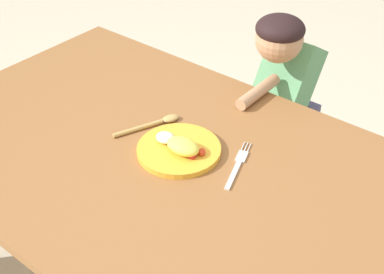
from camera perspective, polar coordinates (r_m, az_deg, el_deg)
The scene contains 5 objects.
dining_table at distance 1.64m, azimuth -4.30°, elevation -4.18°, with size 1.49×0.98×0.68m.
plate at distance 1.55m, azimuth -1.38°, elevation -1.24°, with size 0.25×0.25×0.06m.
fork at distance 1.51m, azimuth 4.93°, elevation -3.05°, with size 0.09×0.21×0.01m.
spoon at distance 1.67m, azimuth -4.05°, elevation 1.47°, with size 0.11×0.21×0.02m.
person at distance 2.06m, azimuth 9.81°, elevation 2.70°, with size 0.18×0.44×0.94m.
Camera 1 is at (0.87, -0.89, 1.65)m, focal length 49.71 mm.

